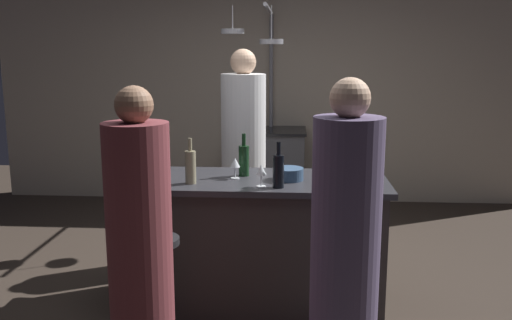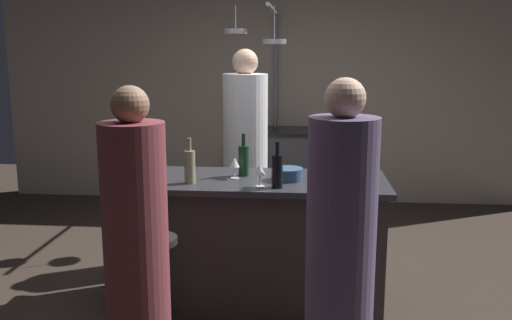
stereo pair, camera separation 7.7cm
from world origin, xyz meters
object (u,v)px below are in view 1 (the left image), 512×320
Objects in this scene: bar_stool_right at (346,292)px; wine_glass_near_right_guest at (364,173)px; chef at (244,163)px; mixing_bowl_steel at (338,178)px; guest_right at (345,254)px; wine_glass_by_chef at (235,164)px; bar_stool_left at (159,287)px; wine_glass_near_left_guest at (261,171)px; mixing_bowl_blue at (288,174)px; guest_left at (140,251)px; wine_bottle_dark at (278,170)px; wine_bottle_red at (244,160)px; pepper_mill at (148,155)px; stove_range at (270,169)px; wine_bottle_white at (190,166)px.

wine_glass_near_right_guest is at bearing 71.55° from bar_stool_right.
chef is 8.39× the size of mixing_bowl_steel.
guest_right is 11.20× the size of wine_glass_by_chef.
wine_glass_near_left_guest is (0.59, 0.39, 0.63)m from bar_stool_left.
guest_left is at bearing -127.48° from mixing_bowl_blue.
guest_left is (0.01, -0.38, 0.36)m from bar_stool_left.
bar_stool_left is 0.43× the size of guest_left.
wine_glass_near_right_guest is 0.25m from mixing_bowl_steel.
wine_glass_by_chef is at bearing -88.43° from chef.
wine_bottle_dark is 1.46× the size of mixing_bowl_blue.
bar_stool_right is at bearing -37.23° from wine_glass_near_left_guest.
wine_glass_by_chef is at bearing 164.04° from wine_glass_near_right_guest.
chef is at bearing 79.25° from guest_left.
wine_bottle_red is 0.85m from wine_glass_near_right_guest.
chef is 1.03m from mixing_bowl_blue.
guest_left reaches higher than bar_stool_left.
wine_glass_by_chef reaches higher than bar_stool_left.
pepper_mill is at bearing 167.41° from mixing_bowl_steel.
bar_stool_right is (0.58, -3.07, -0.07)m from stove_range.
guest_right is 1.23m from wine_glass_by_chef.
wine_bottle_red is 2.03× the size of wine_glass_by_chef.
guest_right is 7.79× the size of pepper_mill.
pepper_mill is at bearing 133.83° from wine_bottle_white.
bar_stool_right is at bearing 0.00° from bar_stool_left.
wine_bottle_white reaches higher than pepper_mill.
wine_bottle_red and wine_bottle_dark have the same top height.
stove_range is at bearing 98.61° from guest_right.
bar_stool_right is 1.11m from bar_stool_left.
guest_left is (-0.52, -3.45, 0.29)m from stove_range.
chef is at bearing 77.06° from wine_bottle_white.
wine_bottle_white reaches higher than mixing_bowl_steel.
guest_left reaches higher than wine_glass_near_right_guest.
pepper_mill is 1.08m from wine_bottle_dark.
chef reaches higher than wine_glass_by_chef.
guest_right is at bearing -1.05° from guest_left.
wine_glass_near_right_guest reaches higher than bar_stool_left.
mixing_bowl_steel is at bearing 24.52° from wine_bottle_dark.
bar_stool_right is (0.73, -1.55, -0.44)m from chef.
wine_bottle_red is 0.34m from mixing_bowl_blue.
wine_bottle_dark is 0.53m from wine_glass_near_right_guest.
wine_glass_near_right_guest is (0.70, -2.70, 0.56)m from stove_range.
chef is 1.08× the size of guest_right.
mixing_bowl_steel is (0.97, 0.10, -0.09)m from wine_bottle_white.
mixing_bowl_blue is (0.39, -0.94, 0.12)m from chef.
guest_right is 11.20× the size of wine_glass_near_right_guest.
chef is 1.65m from bar_stool_left.
chef is at bearing 126.15° from mixing_bowl_steel.
bar_stool_left is 2.30× the size of wine_bottle_dark.
wine_glass_by_chef is at bearing 68.48° from guest_left.
guest_left reaches higher than bar_stool_right.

